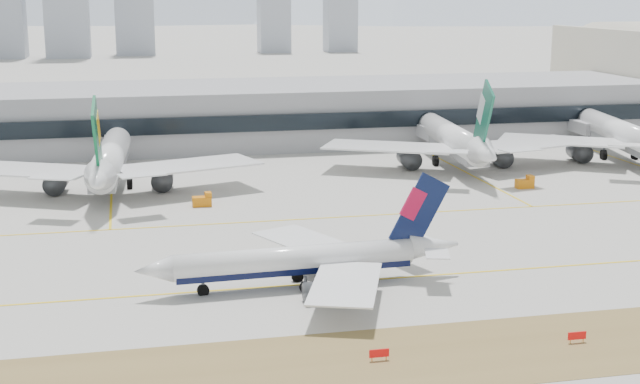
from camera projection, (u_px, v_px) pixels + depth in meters
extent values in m
plane|color=#A5A29A|center=(372.00, 268.00, 128.07)|extent=(3000.00, 3000.00, 0.00)
cube|color=brown|center=(452.00, 354.00, 97.58)|extent=(360.00, 18.00, 0.06)
cube|color=yellow|center=(382.00, 279.00, 123.30)|extent=(360.00, 0.45, 0.04)
cube|color=yellow|center=(326.00, 218.00, 156.65)|extent=(360.00, 0.45, 0.04)
cylinder|color=white|center=(295.00, 259.00, 119.03)|extent=(32.65, 4.90, 3.56)
cube|color=black|center=(295.00, 266.00, 119.25)|extent=(31.98, 4.34, 1.60)
cone|color=white|center=(153.00, 270.00, 114.35)|extent=(5.11, 3.76, 3.56)
cone|color=white|center=(434.00, 246.00, 123.90)|extent=(7.37, 3.85, 3.56)
cube|color=white|center=(307.00, 241.00, 129.50)|extent=(14.56, 19.29, 0.21)
cube|color=white|center=(413.00, 236.00, 127.86)|extent=(4.70, 5.77, 0.14)
cylinder|color=#3F4247|center=(300.00, 262.00, 126.37)|extent=(5.53, 2.89, 2.67)
cube|color=#3F4247|center=(300.00, 255.00, 126.14)|extent=(2.27, 0.36, 1.25)
cube|color=white|center=(346.00, 283.00, 110.89)|extent=(13.46, 19.22, 0.21)
cube|color=white|center=(437.00, 254.00, 119.14)|extent=(4.39, 5.65, 0.14)
cylinder|color=#3F4247|center=(325.00, 291.00, 113.96)|extent=(5.53, 2.89, 2.67)
cube|color=#3F4247|center=(325.00, 283.00, 113.73)|extent=(2.27, 0.36, 1.25)
cube|color=#09143D|center=(419.00, 212.00, 122.25)|extent=(8.79, 0.68, 11.14)
cube|color=#B30B37|center=(413.00, 204.00, 121.76)|extent=(3.98, 0.56, 4.77)
cylinder|color=#3F4247|center=(203.00, 287.00, 116.57)|extent=(0.43, 0.43, 2.13)
cylinder|color=black|center=(203.00, 290.00, 116.66)|extent=(1.63, 0.69, 1.60)
cylinder|color=#3F4247|center=(305.00, 284.00, 117.70)|extent=(0.43, 0.43, 2.13)
cylinder|color=black|center=(306.00, 288.00, 117.80)|extent=(1.63, 0.69, 1.60)
cylinder|color=#3F4247|center=(297.00, 274.00, 122.06)|extent=(0.43, 0.43, 2.13)
cylinder|color=black|center=(297.00, 277.00, 122.16)|extent=(1.63, 0.69, 1.60)
cylinder|color=white|center=(110.00, 157.00, 179.52)|extent=(8.72, 43.71, 5.74)
cube|color=slate|center=(110.00, 165.00, 179.87)|extent=(7.80, 42.78, 2.58)
cone|color=white|center=(119.00, 138.00, 203.67)|extent=(6.19, 7.01, 5.74)
cone|color=white|center=(98.00, 181.00, 153.76)|extent=(6.39, 10.02, 5.74)
cube|color=white|center=(188.00, 165.00, 175.80)|extent=(30.12, 20.56, 0.34)
cube|color=white|center=(142.00, 175.00, 156.49)|extent=(8.82, 6.05, 0.23)
cylinder|color=#3F4247|center=(162.00, 179.00, 178.51)|extent=(4.80, 7.52, 4.31)
cube|color=#3F4247|center=(162.00, 170.00, 178.14)|extent=(0.64, 3.04, 2.01)
cube|color=white|center=(25.00, 170.00, 171.32)|extent=(30.32, 23.42, 0.34)
cube|color=white|center=(54.00, 177.00, 154.33)|extent=(9.04, 6.92, 0.23)
cylinder|color=#3F4247|center=(56.00, 182.00, 175.53)|extent=(4.80, 7.52, 4.31)
cube|color=#3F4247|center=(56.00, 173.00, 175.15)|extent=(0.64, 3.04, 2.01)
cube|color=#0D5D35|center=(97.00, 139.00, 155.18)|extent=(1.34, 12.02, 15.40)
cube|color=#EAA20D|center=(97.00, 128.00, 155.97)|extent=(1.00, 5.45, 6.59)
cylinder|color=#3F4247|center=(117.00, 164.00, 196.45)|extent=(0.69, 0.69, 3.45)
cylinder|color=black|center=(117.00, 167.00, 196.60)|extent=(1.18, 2.65, 2.58)
cylinder|color=#3F4247|center=(92.00, 181.00, 178.82)|extent=(0.69, 0.69, 3.45)
cylinder|color=black|center=(92.00, 185.00, 178.98)|extent=(1.18, 2.65, 2.58)
cylinder|color=#3F4247|center=(130.00, 180.00, 179.90)|extent=(0.69, 0.69, 3.45)
cylinder|color=black|center=(130.00, 184.00, 180.06)|extent=(1.18, 2.65, 2.58)
cylinder|color=white|center=(451.00, 137.00, 204.32)|extent=(10.01, 44.55, 5.85)
cube|color=slate|center=(451.00, 144.00, 204.67)|extent=(9.06, 43.58, 2.63)
cone|color=white|center=(425.00, 121.00, 228.98)|extent=(6.46, 7.28, 5.85)
cone|color=white|center=(487.00, 154.00, 178.00)|extent=(6.75, 10.33, 5.85)
cube|color=white|center=(527.00, 144.00, 200.10)|extent=(30.56, 20.32, 0.35)
cube|color=white|center=(520.00, 150.00, 180.60)|extent=(8.92, 5.97, 0.23)
cylinder|color=#3F4247|center=(499.00, 156.00, 203.01)|extent=(5.06, 7.75, 4.38)
cube|color=#3F4247|center=(500.00, 148.00, 202.63)|extent=(0.73, 3.10, 2.05)
cube|color=white|center=(389.00, 147.00, 196.34)|extent=(30.83, 24.34, 0.35)
cube|color=white|center=(448.00, 151.00, 178.78)|extent=(9.22, 7.20, 0.23)
cylinder|color=#3F4247|center=(409.00, 158.00, 200.50)|extent=(5.06, 7.75, 4.38)
cube|color=#3F4247|center=(409.00, 150.00, 200.12)|extent=(0.73, 3.10, 2.05)
cube|color=#145843|center=(484.00, 118.00, 179.45)|extent=(1.68, 12.22, 15.68)
cube|color=silver|center=(482.00, 109.00, 180.27)|extent=(1.16, 5.55, 6.71)
cylinder|color=#3F4247|center=(433.00, 145.00, 221.60)|extent=(0.70, 0.70, 3.51)
cylinder|color=black|center=(432.00, 148.00, 221.76)|extent=(1.27, 2.72, 2.63)
cylinder|color=#3F4247|center=(436.00, 158.00, 203.70)|extent=(0.70, 0.70, 3.51)
cylinder|color=black|center=(436.00, 161.00, 203.86)|extent=(1.27, 2.72, 2.63)
cylinder|color=#3F4247|center=(468.00, 157.00, 204.60)|extent=(0.70, 0.70, 3.51)
cylinder|color=black|center=(468.00, 160.00, 204.76)|extent=(1.27, 2.72, 2.63)
cylinder|color=white|center=(619.00, 132.00, 211.64)|extent=(13.38, 44.10, 5.79)
cube|color=slate|center=(618.00, 139.00, 211.99)|extent=(12.37, 43.08, 2.60)
cone|color=white|center=(584.00, 117.00, 236.24)|extent=(6.87, 7.60, 5.79)
cube|color=white|center=(562.00, 140.00, 204.95)|extent=(30.30, 25.56, 0.35)
cube|color=white|center=(628.00, 145.00, 186.80)|extent=(9.15, 7.57, 0.23)
cylinder|color=#3F4247|center=(579.00, 152.00, 208.67)|extent=(5.55, 7.94, 4.34)
cube|color=#3F4247|center=(580.00, 144.00, 208.29)|extent=(0.96, 3.07, 2.03)
cylinder|color=#3F4247|center=(594.00, 140.00, 228.87)|extent=(0.69, 0.69, 3.47)
cylinder|color=black|center=(594.00, 143.00, 229.03)|extent=(1.45, 2.74, 2.60)
cylinder|color=#3F4247|center=(604.00, 152.00, 211.32)|extent=(0.69, 0.69, 3.47)
cylinder|color=black|center=(603.00, 155.00, 211.48)|extent=(1.45, 2.74, 2.60)
cylinder|color=#3F4247|center=(635.00, 152.00, 211.62)|extent=(0.69, 0.69, 3.47)
cylinder|color=black|center=(635.00, 155.00, 211.78)|extent=(1.45, 2.74, 2.60)
cube|color=gray|center=(255.00, 113.00, 236.00)|extent=(280.00, 42.00, 15.00)
cube|color=black|center=(268.00, 123.00, 215.41)|extent=(280.00, 1.20, 4.00)
cube|color=beige|center=(596.00, 74.00, 276.76)|extent=(2.00, 57.00, 27.90)
cube|color=red|center=(379.00, 353.00, 95.65)|extent=(2.20, 0.15, 0.90)
cylinder|color=orange|center=(372.00, 359.00, 95.62)|extent=(0.10, 0.10, 0.50)
cylinder|color=orange|center=(386.00, 358.00, 95.96)|extent=(0.10, 0.10, 0.50)
cube|color=red|center=(577.00, 336.00, 100.54)|extent=(2.20, 0.15, 0.90)
cylinder|color=orange|center=(570.00, 342.00, 100.51)|extent=(0.10, 0.10, 0.50)
cylinder|color=orange|center=(583.00, 340.00, 100.85)|extent=(0.10, 0.10, 0.50)
cube|color=orange|center=(524.00, 184.00, 180.41)|extent=(3.50, 2.00, 1.80)
cube|color=orange|center=(530.00, 178.00, 180.40)|extent=(1.20, 1.80, 1.00)
cylinder|color=black|center=(521.00, 187.00, 179.52)|extent=(0.70, 0.30, 0.70)
cylinder|color=black|center=(517.00, 186.00, 181.04)|extent=(0.70, 0.30, 0.70)
cylinder|color=black|center=(532.00, 187.00, 180.02)|extent=(0.70, 0.30, 0.70)
cylinder|color=black|center=(528.00, 185.00, 181.55)|extent=(0.70, 0.30, 0.70)
cube|color=orange|center=(202.00, 201.00, 165.12)|extent=(3.50, 2.00, 1.80)
cube|color=orange|center=(208.00, 195.00, 165.11)|extent=(1.20, 1.80, 1.00)
cylinder|color=black|center=(196.00, 206.00, 164.22)|extent=(0.70, 0.30, 0.70)
cylinder|color=black|center=(195.00, 204.00, 165.75)|extent=(0.70, 0.30, 0.70)
cylinder|color=black|center=(209.00, 205.00, 164.73)|extent=(0.70, 0.30, 0.70)
cylinder|color=black|center=(208.00, 203.00, 166.25)|extent=(0.70, 0.30, 0.70)
cube|color=#989FAD|center=(274.00, 10.00, 583.52)|extent=(20.00, 18.00, 55.00)
cube|color=#989FAD|center=(340.00, 15.00, 593.76)|extent=(20.00, 18.00, 48.00)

